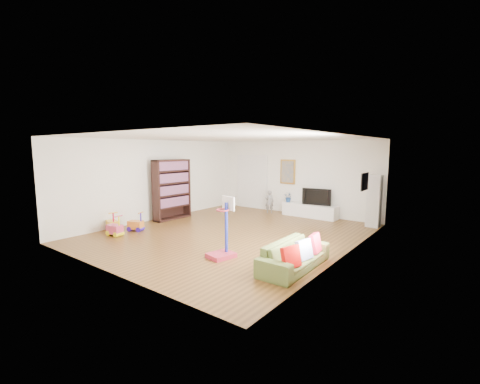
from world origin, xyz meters
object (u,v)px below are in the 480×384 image
Objects in this scene: bookshelf at (172,190)px; basketball_hoop at (221,228)px; sofa at (294,255)px; media_console at (310,211)px.

bookshelf is 4.46m from basketball_hoop.
basketball_hoop reaches higher than sofa.
bookshelf is 5.84m from sofa.
sofa is at bearing 26.08° from basketball_hoop.
basketball_hoop is (3.95, -2.05, -0.34)m from bookshelf.
media_console is at bearing 41.48° from bookshelf.
basketball_hoop reaches higher than media_console.
bookshelf reaches higher than media_console.
media_console is 1.06× the size of sofa.
sofa reaches higher than media_console.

